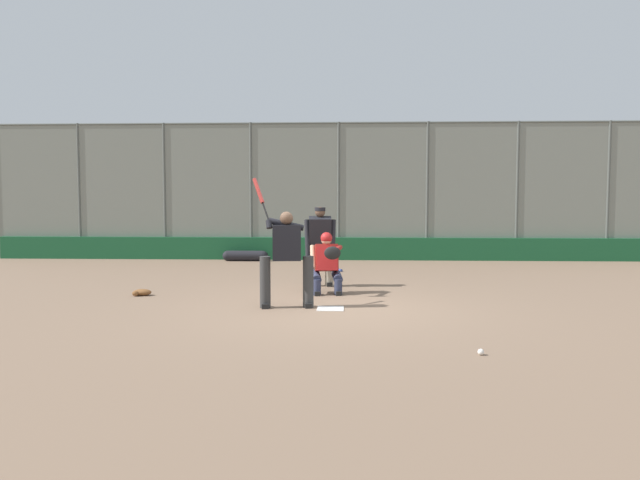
{
  "coord_description": "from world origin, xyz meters",
  "views": [
    {
      "loc": [
        -0.29,
        10.0,
        1.84
      ],
      "look_at": [
        0.22,
        -1.0,
        1.05
      ],
      "focal_mm": 35.0,
      "sensor_mm": 36.0,
      "label": 1
    }
  ],
  "objects_px": {
    "batter_at_plate": "(286,255)",
    "umpire_home": "(320,244)",
    "equipment_bag_dugout_side": "(245,256)",
    "fielding_glove_on_dirt": "(142,292)",
    "spare_bat_near_backstop": "(335,269)",
    "catcher_behind_plate": "(327,262)",
    "baseball_loose": "(481,352)"
  },
  "relations": [
    {
      "from": "batter_at_plate",
      "to": "umpire_home",
      "type": "xyz_separation_m",
      "value": [
        -0.45,
        -2.42,
        0.0
      ]
    },
    {
      "from": "baseball_loose",
      "to": "catcher_behind_plate",
      "type": "bearing_deg",
      "value": -66.38
    },
    {
      "from": "umpire_home",
      "to": "batter_at_plate",
      "type": "bearing_deg",
      "value": 74.84
    },
    {
      "from": "umpire_home",
      "to": "fielding_glove_on_dirt",
      "type": "relative_size",
      "value": 4.82
    },
    {
      "from": "batter_at_plate",
      "to": "catcher_behind_plate",
      "type": "xyz_separation_m",
      "value": [
        -0.62,
        -1.46,
        -0.26
      ]
    },
    {
      "from": "equipment_bag_dugout_side",
      "to": "fielding_glove_on_dirt",
      "type": "bearing_deg",
      "value": 81.66
    },
    {
      "from": "fielding_glove_on_dirt",
      "to": "baseball_loose",
      "type": "relative_size",
      "value": 4.51
    },
    {
      "from": "catcher_behind_plate",
      "to": "spare_bat_near_backstop",
      "type": "height_order",
      "value": "catcher_behind_plate"
    },
    {
      "from": "umpire_home",
      "to": "baseball_loose",
      "type": "height_order",
      "value": "umpire_home"
    },
    {
      "from": "umpire_home",
      "to": "baseball_loose",
      "type": "distance_m",
      "value": 5.83
    },
    {
      "from": "batter_at_plate",
      "to": "baseball_loose",
      "type": "distance_m",
      "value": 3.99
    },
    {
      "from": "batter_at_plate",
      "to": "fielding_glove_on_dirt",
      "type": "distance_m",
      "value": 3.09
    },
    {
      "from": "fielding_glove_on_dirt",
      "to": "batter_at_plate",
      "type": "bearing_deg",
      "value": 158.71
    },
    {
      "from": "spare_bat_near_backstop",
      "to": "equipment_bag_dugout_side",
      "type": "distance_m",
      "value": 3.32
    },
    {
      "from": "umpire_home",
      "to": "spare_bat_near_backstop",
      "type": "bearing_deg",
      "value": -99.7
    },
    {
      "from": "catcher_behind_plate",
      "to": "equipment_bag_dugout_side",
      "type": "distance_m",
      "value": 6.29
    },
    {
      "from": "catcher_behind_plate",
      "to": "baseball_loose",
      "type": "relative_size",
      "value": 15.55
    },
    {
      "from": "batter_at_plate",
      "to": "equipment_bag_dugout_side",
      "type": "height_order",
      "value": "batter_at_plate"
    },
    {
      "from": "fielding_glove_on_dirt",
      "to": "baseball_loose",
      "type": "distance_m",
      "value": 6.68
    },
    {
      "from": "catcher_behind_plate",
      "to": "umpire_home",
      "type": "distance_m",
      "value": 1.0
    },
    {
      "from": "catcher_behind_plate",
      "to": "spare_bat_near_backstop",
      "type": "bearing_deg",
      "value": -98.28
    },
    {
      "from": "fielding_glove_on_dirt",
      "to": "baseball_loose",
      "type": "height_order",
      "value": "fielding_glove_on_dirt"
    },
    {
      "from": "spare_bat_near_backstop",
      "to": "baseball_loose",
      "type": "relative_size",
      "value": 10.91
    },
    {
      "from": "umpire_home",
      "to": "fielding_glove_on_dirt",
      "type": "height_order",
      "value": "umpire_home"
    },
    {
      "from": "batter_at_plate",
      "to": "umpire_home",
      "type": "relative_size",
      "value": 1.32
    },
    {
      "from": "fielding_glove_on_dirt",
      "to": "equipment_bag_dugout_side",
      "type": "height_order",
      "value": "equipment_bag_dugout_side"
    },
    {
      "from": "batter_at_plate",
      "to": "spare_bat_near_backstop",
      "type": "distance_m",
      "value": 5.21
    },
    {
      "from": "baseball_loose",
      "to": "equipment_bag_dugout_side",
      "type": "bearing_deg",
      "value": -66.47
    },
    {
      "from": "batter_at_plate",
      "to": "spare_bat_near_backstop",
      "type": "bearing_deg",
      "value": -104.37
    },
    {
      "from": "batter_at_plate",
      "to": "equipment_bag_dugout_side",
      "type": "bearing_deg",
      "value": -82.15
    },
    {
      "from": "spare_bat_near_backstop",
      "to": "fielding_glove_on_dirt",
      "type": "xyz_separation_m",
      "value": [
        3.46,
        4.02,
        0.03
      ]
    },
    {
      "from": "batter_at_plate",
      "to": "catcher_behind_plate",
      "type": "distance_m",
      "value": 1.61
    }
  ]
}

